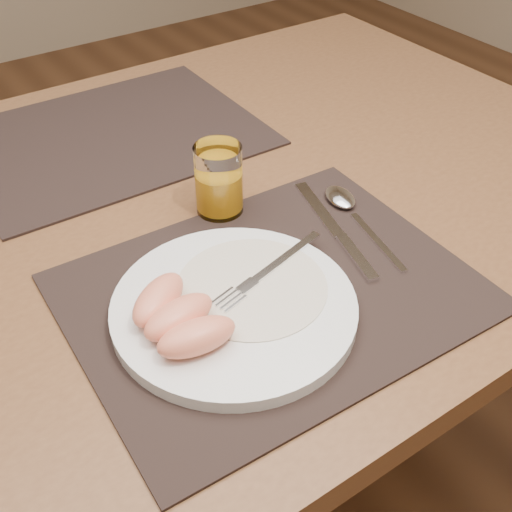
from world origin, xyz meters
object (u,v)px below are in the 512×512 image
at_px(placemat_near, 272,292).
at_px(fork, 262,275).
at_px(knife, 340,236).
at_px(spoon, 345,203).
at_px(juice_glass, 219,183).
at_px(placemat_far, 112,136).
at_px(table, 172,254).
at_px(plate, 234,308).

relative_size(placemat_near, fork, 2.60).
height_order(knife, spoon, spoon).
xyz_separation_m(knife, juice_glass, (-0.09, 0.14, 0.04)).
relative_size(placemat_near, placemat_far, 1.00).
distance_m(placemat_near, fork, 0.02).
distance_m(knife, spoon, 0.07).
height_order(knife, juice_glass, juice_glass).
xyz_separation_m(knife, spoon, (0.05, 0.05, 0.00)).
relative_size(table, fork, 8.08).
xyz_separation_m(plate, juice_glass, (0.09, 0.18, 0.03)).
height_order(placemat_near, knife, knife).
bearing_deg(placemat_near, knife, 13.75).
xyz_separation_m(plate, knife, (0.18, 0.04, -0.01)).
bearing_deg(spoon, knife, -135.84).
distance_m(fork, knife, 0.14).
distance_m(placemat_near, plate, 0.06).
height_order(table, placemat_far, placemat_far).
distance_m(placemat_near, juice_glass, 0.18).
height_order(plate, spoon, plate).
bearing_deg(table, plate, -99.22).
distance_m(fork, juice_glass, 0.17).
distance_m(placemat_far, plate, 0.45).
distance_m(table, fork, 0.23).
distance_m(placemat_far, spoon, 0.40).
relative_size(placemat_far, spoon, 2.35).
relative_size(table, plate, 5.19).
xyz_separation_m(placemat_far, juice_glass, (0.03, -0.27, 0.04)).
distance_m(fork, spoon, 0.20).
distance_m(knife, juice_glass, 0.17).
bearing_deg(spoon, placemat_near, -155.89).
bearing_deg(placemat_near, spoon, 24.11).
bearing_deg(placemat_far, placemat_near, -90.16).
relative_size(spoon, juice_glass, 2.03).
bearing_deg(knife, plate, -168.36).
distance_m(plate, knife, 0.19).
bearing_deg(juice_glass, plate, -117.37).
xyz_separation_m(placemat_near, placemat_far, (0.00, 0.44, 0.00)).
bearing_deg(spoon, plate, -159.75).
distance_m(placemat_far, fork, 0.43).
bearing_deg(fork, table, 93.32).
bearing_deg(placemat_near, placemat_far, 89.84).
xyz_separation_m(placemat_far, spoon, (0.18, -0.36, 0.01)).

